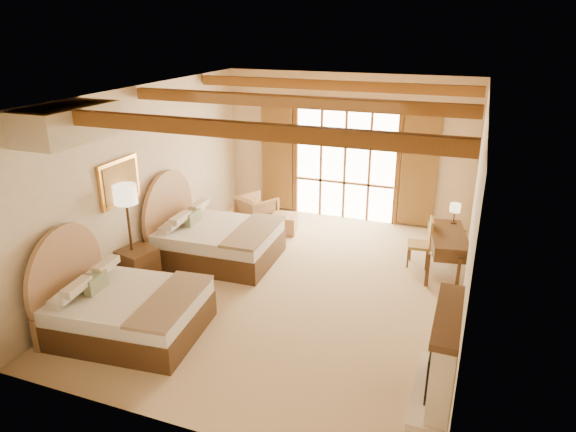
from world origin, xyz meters
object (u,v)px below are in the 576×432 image
at_px(bed_far, 210,236).
at_px(nightstand, 138,267).
at_px(desk, 446,251).
at_px(armchair, 257,211).
at_px(bed_near, 119,305).

bearing_deg(bed_far, nightstand, -116.44).
relative_size(bed_far, nightstand, 3.41).
relative_size(bed_far, desk, 1.50).
bearing_deg(armchair, bed_near, 116.86).
relative_size(bed_near, desk, 1.49).
height_order(bed_near, desk, bed_near).
bearing_deg(bed_near, nightstand, 109.48).
bearing_deg(armchair, desk, -163.09).
xyz_separation_m(bed_far, armchair, (0.15, 1.81, -0.09)).
bearing_deg(bed_near, bed_far, 83.46).
bearing_deg(nightstand, desk, 40.71).
bearing_deg(bed_far, bed_near, -92.90).
xyz_separation_m(bed_near, bed_far, (0.04, 2.63, 0.02)).
bearing_deg(bed_near, armchair, 81.83).
relative_size(bed_near, bed_far, 0.99).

